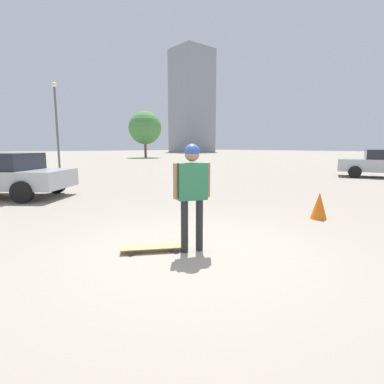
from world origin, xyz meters
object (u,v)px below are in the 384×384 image
Objects in this scene: car_parked_near at (1,175)px; traffic_cone at (319,206)px; person at (192,184)px; skateboard at (153,247)px; car_parked_far at (384,163)px.

car_parked_near is 7.18× the size of traffic_cone.
person is 1.71× the size of skateboard.
car_parked_near is at bearing 121.26° from person.
traffic_cone is (2.33, -11.36, -0.45)m from car_parked_far.
car_parked_near reaches higher than skateboard.
car_parked_far is at bearing 101.59° from traffic_cone.
traffic_cone is (7.98, 4.95, -0.43)m from car_parked_near.
skateboard is 0.22× the size of car_parked_near.
person is 0.36× the size of car_parked_far.
traffic_cone is at bearing 166.40° from car_parked_near.
person is at bearing 73.61° from car_parked_far.
skateboard is at bearing 163.82° from person.
traffic_cone is (0.59, 4.01, 0.23)m from skateboard.
car_parked_near is (-7.75, -1.42, -0.32)m from person.
person is 2.74× the size of traffic_cone.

